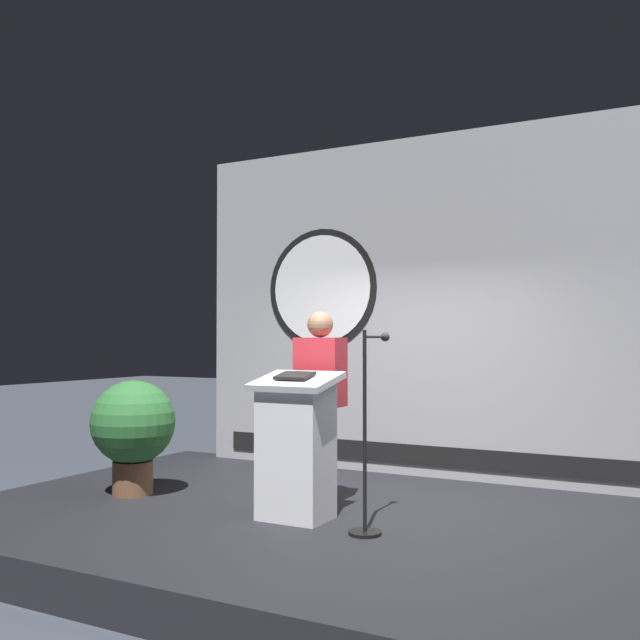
% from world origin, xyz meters
% --- Properties ---
extents(ground_plane, '(40.00, 40.00, 0.00)m').
position_xyz_m(ground_plane, '(0.00, 0.00, 0.00)').
color(ground_plane, '#383D47').
extents(stage_platform, '(6.40, 4.00, 0.30)m').
position_xyz_m(stage_platform, '(0.00, 0.00, 0.15)').
color(stage_platform, black).
rests_on(stage_platform, ground).
extents(banner_display, '(5.18, 0.12, 3.50)m').
position_xyz_m(banner_display, '(-0.03, 1.85, 2.04)').
color(banner_display, '#9E9EA3').
rests_on(banner_display, stage_platform).
extents(podium, '(0.64, 0.50, 1.15)m').
position_xyz_m(podium, '(-0.29, -0.29, 0.86)').
color(podium, silver).
rests_on(podium, stage_platform).
extents(speaker_person, '(0.40, 0.26, 1.64)m').
position_xyz_m(speaker_person, '(-0.33, 0.19, 1.13)').
color(speaker_person, black).
rests_on(speaker_person, stage_platform).
extents(microphone_stand, '(0.24, 0.54, 1.47)m').
position_xyz_m(microphone_stand, '(0.37, -0.38, 0.82)').
color(microphone_stand, black).
rests_on(microphone_stand, stage_platform).
extents(potted_plant, '(0.76, 0.76, 1.03)m').
position_xyz_m(potted_plant, '(-2.03, -0.22, 0.91)').
color(potted_plant, brown).
rests_on(potted_plant, stage_platform).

